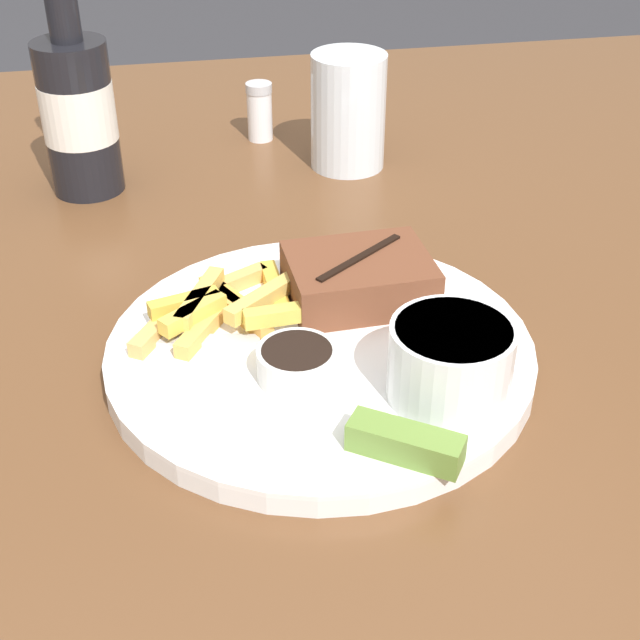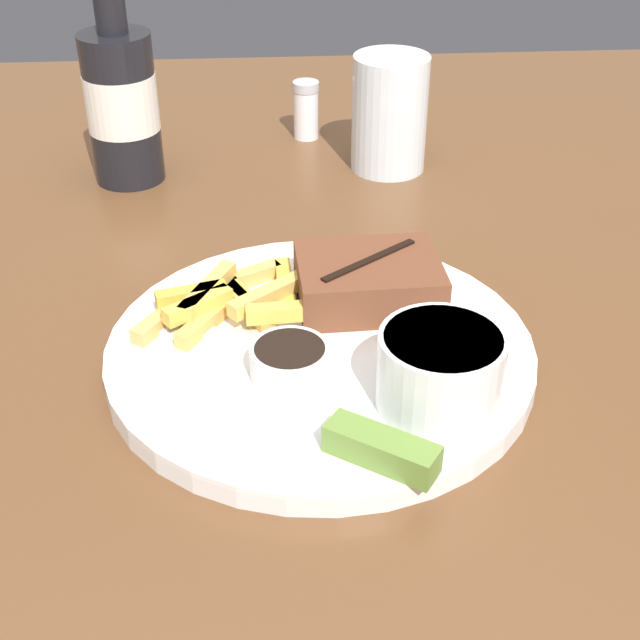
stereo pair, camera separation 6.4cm
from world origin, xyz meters
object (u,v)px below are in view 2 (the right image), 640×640
(beer_bottle, at_px, (121,98))
(drinking_glass, at_px, (390,114))
(dinner_plate, at_px, (320,353))
(dipping_sauce_cup, at_px, (290,360))
(coleslaw_cup, at_px, (441,367))
(salt_shaker, at_px, (306,110))
(fork_utensil, at_px, (209,333))
(steak_portion, at_px, (369,281))
(pickle_spear, at_px, (382,449))

(beer_bottle, xyz_separation_m, drinking_glass, (0.27, 0.01, -0.03))
(dinner_plate, relative_size, dipping_sauce_cup, 5.64)
(coleslaw_cup, distance_m, salt_shaker, 0.51)
(fork_utensil, height_order, beer_bottle, beer_bottle)
(dinner_plate, bearing_deg, dipping_sauce_cup, -121.41)
(steak_portion, relative_size, salt_shaker, 1.73)
(beer_bottle, height_order, salt_shaker, beer_bottle)
(dinner_plate, xyz_separation_m, dipping_sauce_cup, (-0.02, -0.04, 0.02))
(dinner_plate, height_order, pickle_spear, pickle_spear)
(fork_utensil, bearing_deg, steak_portion, 28.86)
(pickle_spear, xyz_separation_m, fork_utensil, (-0.11, 0.14, -0.01))
(dipping_sauce_cup, relative_size, pickle_spear, 0.77)
(dipping_sauce_cup, bearing_deg, dinner_plate, 58.59)
(dipping_sauce_cup, height_order, drinking_glass, drinking_glass)
(beer_bottle, bearing_deg, steak_portion, -52.47)
(dipping_sauce_cup, xyz_separation_m, fork_utensil, (-0.06, 0.05, -0.01))
(coleslaw_cup, bearing_deg, beer_bottle, 121.04)
(steak_portion, distance_m, dipping_sauce_cup, 0.11)
(beer_bottle, relative_size, drinking_glass, 2.02)
(fork_utensil, distance_m, salt_shaker, 0.43)
(pickle_spear, height_order, fork_utensil, pickle_spear)
(steak_portion, height_order, beer_bottle, beer_bottle)
(drinking_glass, bearing_deg, beer_bottle, -178.07)
(dinner_plate, distance_m, drinking_glass, 0.36)
(steak_portion, distance_m, beer_bottle, 0.36)
(coleslaw_cup, height_order, dipping_sauce_cup, coleslaw_cup)
(dinner_plate, height_order, salt_shaker, salt_shaker)
(salt_shaker, bearing_deg, drinking_glass, -47.36)
(steak_portion, xyz_separation_m, salt_shaker, (-0.03, 0.38, -0.00))
(pickle_spear, bearing_deg, fork_utensil, 127.41)
(pickle_spear, bearing_deg, coleslaw_cup, 50.05)
(dinner_plate, height_order, steak_portion, steak_portion)
(coleslaw_cup, distance_m, fork_utensil, 0.18)
(dipping_sauce_cup, height_order, fork_utensil, dipping_sauce_cup)
(dipping_sauce_cup, bearing_deg, fork_utensil, 137.04)
(pickle_spear, distance_m, salt_shaker, 0.56)
(dinner_plate, distance_m, beer_bottle, 0.39)
(dinner_plate, height_order, drinking_glass, drinking_glass)
(dipping_sauce_cup, bearing_deg, steak_portion, 55.31)
(coleslaw_cup, height_order, salt_shaker, coleslaw_cup)
(fork_utensil, xyz_separation_m, beer_bottle, (-0.09, 0.32, 0.07))
(drinking_glass, bearing_deg, pickle_spear, -98.00)
(steak_portion, bearing_deg, salt_shaker, 94.21)
(drinking_glass, bearing_deg, steak_portion, -100.53)
(beer_bottle, xyz_separation_m, salt_shaker, (0.19, 0.10, -0.05))
(drinking_glass, distance_m, salt_shaker, 0.12)
(pickle_spear, relative_size, salt_shaker, 1.10)
(dipping_sauce_cup, relative_size, beer_bottle, 0.23)
(steak_portion, distance_m, fork_utensil, 0.13)
(dipping_sauce_cup, bearing_deg, pickle_spear, -59.92)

